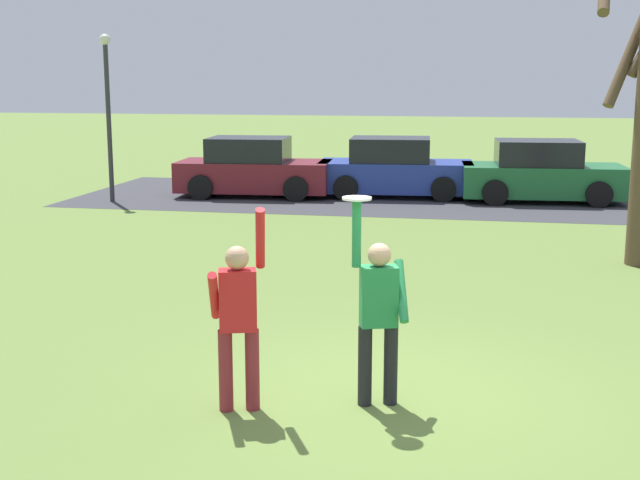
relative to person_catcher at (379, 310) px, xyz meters
The scene contains 9 objects.
ground_plane 1.02m from the person_catcher, 72.98° to the left, with size 120.00×120.00×0.00m, color olive.
person_catcher is the anchor object (origin of this frame).
person_defender 1.38m from the person_catcher, 163.06° to the right, with size 0.62×0.55×2.04m.
frisbee_disc 1.13m from the person_catcher, 163.06° to the right, with size 0.28×0.28×0.02m, color white.
parked_car_maroon 15.17m from the person_catcher, 109.97° to the left, with size 4.21×2.26×1.59m.
parked_car_blue 14.96m from the person_catcher, 95.38° to the left, with size 4.21×2.26×1.59m.
parked_car_green 14.88m from the person_catcher, 80.54° to the left, with size 4.21×2.26×1.59m.
parking_strip 14.60m from the person_catcher, 94.71° to the left, with size 17.28×6.40×0.01m, color #38383D.
lamppost_by_lot 15.22m from the person_catcher, 124.20° to the left, with size 0.28×0.28×4.26m.
Camera 1 is at (0.88, -8.30, 3.25)m, focal length 47.85 mm.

